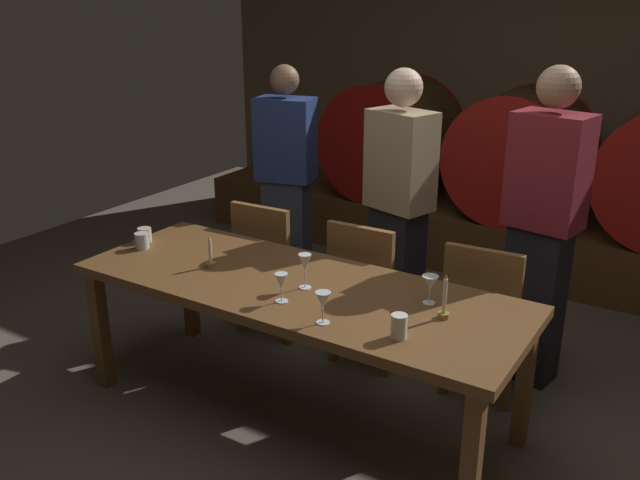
{
  "coord_description": "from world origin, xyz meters",
  "views": [
    {
      "loc": [
        1.44,
        -2.63,
        2.09
      ],
      "look_at": [
        -0.26,
        0.05,
        0.92
      ],
      "focal_mm": 38.3,
      "sensor_mm": 36.0,
      "label": 1
    }
  ],
  "objects": [
    {
      "name": "ground_plane",
      "position": [
        0.0,
        0.0,
        0.0
      ],
      "size": [
        7.78,
        7.78,
        0.0
      ],
      "primitive_type": "plane",
      "color": "brown"
    },
    {
      "name": "wine_barrel_center",
      "position": [
        0.02,
        2.51,
        0.91
      ],
      "size": [
        0.97,
        0.87,
        0.97
      ],
      "color": "#513319",
      "rests_on": "barrel_shelf"
    },
    {
      "name": "wine_glass_center_right",
      "position": [
        0.04,
        -0.39,
        0.84
      ],
      "size": [
        0.07,
        0.07,
        0.15
      ],
      "color": "silver",
      "rests_on": "dining_table"
    },
    {
      "name": "dining_table",
      "position": [
        -0.29,
        -0.1,
        0.66
      ],
      "size": [
        2.27,
        0.83,
        0.73
      ],
      "color": "brown",
      "rests_on": "ground"
    },
    {
      "name": "chair_right",
      "position": [
        0.44,
        0.58,
        0.49
      ],
      "size": [
        0.42,
        0.42,
        0.88
      ],
      "rotation": [
        0.0,
        0.0,
        3.21
      ],
      "color": "brown",
      "rests_on": "ground"
    },
    {
      "name": "candle_left",
      "position": [
        -0.79,
        -0.16,
        0.78
      ],
      "size": [
        0.05,
        0.05,
        0.17
      ],
      "color": "olive",
      "rests_on": "dining_table"
    },
    {
      "name": "chair_center",
      "position": [
        -0.24,
        0.55,
        0.49
      ],
      "size": [
        0.41,
        0.41,
        0.88
      ],
      "rotation": [
        0.0,
        0.0,
        3.17
      ],
      "color": "brown",
      "rests_on": "ground"
    },
    {
      "name": "cup_right",
      "position": [
        0.37,
        -0.34,
        0.79
      ],
      "size": [
        0.07,
        0.07,
        0.11
      ],
      "primitive_type": "cylinder",
      "color": "white",
      "rests_on": "dining_table"
    },
    {
      "name": "chair_left",
      "position": [
        -0.94,
        0.56,
        0.49
      ],
      "size": [
        0.42,
        0.42,
        0.88
      ],
      "rotation": [
        0.0,
        0.0,
        3.18
      ],
      "color": "brown",
      "rests_on": "ground"
    },
    {
      "name": "wine_glass_center_left",
      "position": [
        -0.23,
        -0.12,
        0.86
      ],
      "size": [
        0.06,
        0.06,
        0.17
      ],
      "color": "white",
      "rests_on": "dining_table"
    },
    {
      "name": "back_wall",
      "position": [
        0.0,
        3.06,
        1.44
      ],
      "size": [
        5.98,
        0.24,
        2.88
      ],
      "primitive_type": "cube",
      "color": "brown",
      "rests_on": "ground"
    },
    {
      "name": "cup_left",
      "position": [
        -1.36,
        -0.07,
        0.77
      ],
      "size": [
        0.08,
        0.08,
        0.08
      ],
      "primitive_type": "cylinder",
      "color": "beige",
      "rests_on": "dining_table"
    },
    {
      "name": "guest_right",
      "position": [
        0.61,
        0.9,
        0.9
      ],
      "size": [
        0.42,
        0.3,
        1.74
      ],
      "rotation": [
        0.0,
        0.0,
        2.96
      ],
      "color": "black",
      "rests_on": "ground"
    },
    {
      "name": "wine_barrel_left",
      "position": [
        -1.08,
        2.51,
        0.91
      ],
      "size": [
        0.97,
        0.87,
        0.97
      ],
      "color": "#513319",
      "rests_on": "barrel_shelf"
    },
    {
      "name": "guest_left",
      "position": [
        -1.17,
        1.08,
        0.83
      ],
      "size": [
        0.43,
        0.32,
        1.64
      ],
      "rotation": [
        0.0,
        0.0,
        3.38
      ],
      "color": "#33384C",
      "rests_on": "ground"
    },
    {
      "name": "wine_glass_far_right",
      "position": [
        0.35,
        0.04,
        0.83
      ],
      "size": [
        0.08,
        0.08,
        0.14
      ],
      "color": "silver",
      "rests_on": "dining_table"
    },
    {
      "name": "candle_right",
      "position": [
        0.46,
        -0.07,
        0.79
      ],
      "size": [
        0.05,
        0.05,
        0.21
      ],
      "color": "olive",
      "rests_on": "dining_table"
    },
    {
      "name": "wine_glass_far_left",
      "position": [
        -0.24,
        -0.31,
        0.83
      ],
      "size": [
        0.06,
        0.06,
        0.14
      ],
      "color": "silver",
      "rests_on": "dining_table"
    },
    {
      "name": "cup_center",
      "position": [
        -1.3,
        -0.15,
        0.78
      ],
      "size": [
        0.08,
        0.08,
        0.09
      ],
      "primitive_type": "cylinder",
      "color": "silver",
      "rests_on": "dining_table"
    },
    {
      "name": "barrel_shelf",
      "position": [
        0.0,
        2.51,
        0.22
      ],
      "size": [
        5.38,
        0.9,
        0.43
      ],
      "primitive_type": "cube",
      "color": "brown",
      "rests_on": "ground"
    },
    {
      "name": "guest_center",
      "position": [
        -0.24,
        0.91,
        0.87
      ],
      "size": [
        0.43,
        0.34,
        1.68
      ],
      "rotation": [
        0.0,
        0.0,
        2.84
      ],
      "color": "black",
      "rests_on": "ground"
    }
  ]
}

